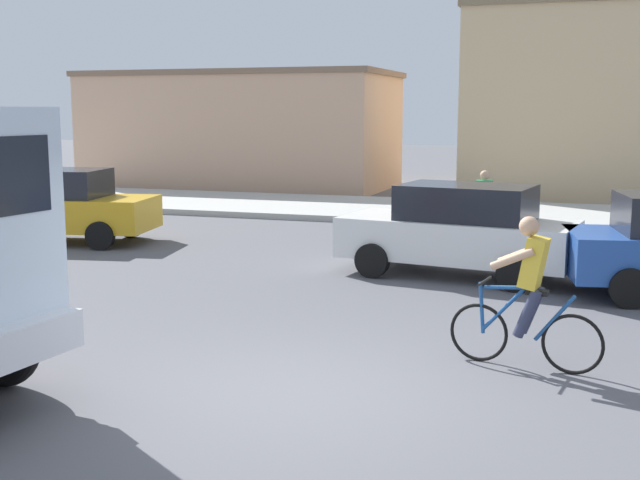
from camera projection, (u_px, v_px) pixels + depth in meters
ground_plane at (301, 397)px, 8.20m from camera, size 120.00×120.00×0.00m
sidewalk_far at (486, 213)px, 22.21m from camera, size 80.00×5.00×0.16m
cyclist at (527, 293)px, 9.01m from camera, size 1.72×0.54×1.72m
car_red_near at (460, 230)px, 14.11m from camera, size 4.21×2.32×1.60m
car_far_side at (60, 205)px, 17.72m from camera, size 4.23×2.38×1.60m
pedestrian_near_kerb at (484, 207)px, 17.14m from camera, size 0.34×0.22×1.62m
building_corner_left at (243, 130)px, 30.54m from camera, size 11.24×5.77×4.27m
building_mid_block at (606, 102)px, 27.89m from camera, size 9.08×7.95×6.26m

